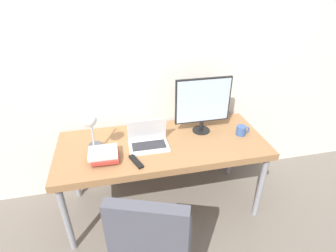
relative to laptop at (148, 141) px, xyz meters
name	(u,v)px	position (x,y,z in m)	size (l,w,h in m)	color
ground_plane	(172,235)	(0.12, -0.35, -0.78)	(12.00, 12.00, 0.00)	#70665B
wall_back	(152,63)	(0.12, 0.45, 0.52)	(8.00, 0.05, 2.60)	silver
desk	(163,148)	(0.12, 0.02, -0.11)	(1.77, 0.74, 0.74)	#996B42
laptop	(148,141)	(0.00, 0.00, 0.00)	(0.33, 0.22, 0.23)	silver
monitor	(203,103)	(0.51, 0.13, 0.24)	(0.50, 0.16, 0.51)	black
desk_lamp	(90,124)	(-0.44, -0.04, 0.23)	(0.11, 0.26, 0.38)	#4C4C51
office_chair	(153,248)	(-0.11, -0.84, -0.21)	(0.58, 0.60, 1.04)	black
book_stack	(104,155)	(-0.36, -0.12, -0.01)	(0.23, 0.20, 0.08)	#753384
tv_remote	(136,161)	(-0.13, -0.21, -0.04)	(0.10, 0.18, 0.02)	black
mug	(241,130)	(0.84, -0.01, 0.00)	(0.13, 0.09, 0.09)	#385693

